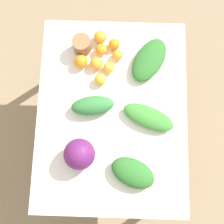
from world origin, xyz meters
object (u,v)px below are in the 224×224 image
cabbage_purple (79,154)px  orange_0 (96,64)px  greens_bunch_beet_tops (148,117)px  orange_3 (81,62)px  greens_bunch_dandelion (93,106)px  orange_1 (115,44)px  greens_bunch_chard (133,173)px  greens_bunch_kale (149,60)px  orange_2 (101,49)px  orange_4 (100,79)px  paper_bag (82,45)px  orange_5 (109,68)px  orange_6 (118,55)px  orange_7 (100,37)px

cabbage_purple → orange_0: bearing=173.0°
greens_bunch_beet_tops → orange_3: size_ratio=3.71×
orange_0 → cabbage_purple: bearing=-7.0°
greens_bunch_dandelion → orange_1: size_ratio=3.57×
greens_bunch_dandelion → greens_bunch_chard: greens_bunch_dandelion is taller
greens_bunch_chard → orange_0: bearing=-160.3°
greens_bunch_kale → orange_2: (-0.06, -0.29, -0.00)m
greens_bunch_chard → orange_4: 0.58m
paper_bag → orange_5: paper_bag is taller
orange_4 → orange_6: bearing=147.9°
orange_1 → orange_0: bearing=-39.4°
greens_bunch_dandelion → greens_bunch_chard: 0.45m
paper_bag → greens_bunch_kale: (0.08, 0.41, -0.02)m
greens_bunch_dandelion → greens_bunch_chard: bearing=32.5°
greens_bunch_chard → orange_6: 0.71m
greens_bunch_chard → greens_bunch_dandelion: bearing=-147.5°
orange_2 → orange_6: (0.03, 0.10, -0.00)m
orange_1 → orange_3: orange_3 is taller
orange_1 → greens_bunch_beet_tops: bearing=24.8°
orange_1 → orange_5: (0.15, -0.03, -0.00)m
paper_bag → orange_5: size_ratio=1.61×
orange_1 → orange_2: same height
orange_0 → orange_1: bearing=140.6°
greens_bunch_kale → orange_0: orange_0 is taller
orange_5 → greens_bunch_beet_tops: bearing=38.4°
orange_1 → orange_3: 0.24m
orange_2 → orange_3: bearing=-54.5°
orange_3 → orange_4: orange_3 is taller
cabbage_purple → orange_2: bearing=171.7°
greens_bunch_dandelion → orange_1: 0.41m
greens_bunch_chard → orange_4: bearing=-159.5°
greens_bunch_dandelion → orange_3: 0.29m
greens_bunch_beet_tops → orange_5: (-0.30, -0.24, -0.00)m
orange_0 → orange_4: orange_0 is taller
orange_4 → orange_5: size_ratio=1.02×
cabbage_purple → orange_7: (-0.73, 0.09, -0.05)m
orange_3 → orange_5: bearing=79.9°
greens_bunch_chard → orange_7: greens_bunch_chard is taller
orange_7 → greens_bunch_dandelion: bearing=-3.5°
orange_0 → orange_2: size_ratio=1.11×
paper_bag → orange_0: 0.15m
greens_bunch_kale → orange_5: bearing=-77.3°
greens_bunch_beet_tops → orange_3: bearing=-129.0°
greens_bunch_dandelion → orange_7: (-0.44, 0.03, -0.01)m
greens_bunch_kale → orange_0: (0.03, -0.32, 0.00)m
greens_bunch_dandelion → greens_bunch_beet_tops: bearing=80.1°
greens_bunch_chard → orange_4: (-0.55, -0.20, -0.01)m
orange_3 → orange_2: bearing=125.5°
greens_bunch_kale → orange_3: size_ratio=3.68×
orange_2 → orange_7: bearing=-173.6°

